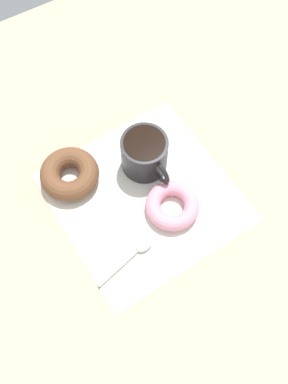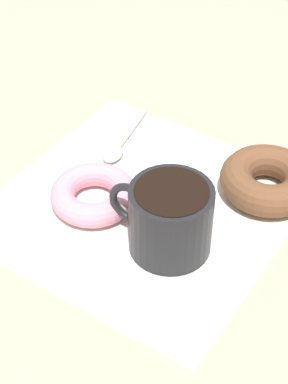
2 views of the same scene
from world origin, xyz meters
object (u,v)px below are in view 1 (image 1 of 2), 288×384
at_px(coffee_cup, 145,154).
at_px(donut_far, 70,174).
at_px(donut_near_cup, 172,206).
at_px(spoon, 137,251).

distance_m(coffee_cup, donut_far, 0.15).
bearing_deg(donut_far, donut_near_cup, 131.31).
bearing_deg(donut_near_cup, coffee_cup, -92.54).
height_order(donut_near_cup, spoon, donut_near_cup).
distance_m(coffee_cup, spoon, 0.19).
height_order(coffee_cup, donut_near_cup, coffee_cup).
xyz_separation_m(coffee_cup, donut_near_cup, (0.00, 0.11, -0.03)).
bearing_deg(donut_near_cup, spoon, 21.90).
relative_size(donut_far, spoon, 0.90).
bearing_deg(spoon, coffee_cup, -125.01).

